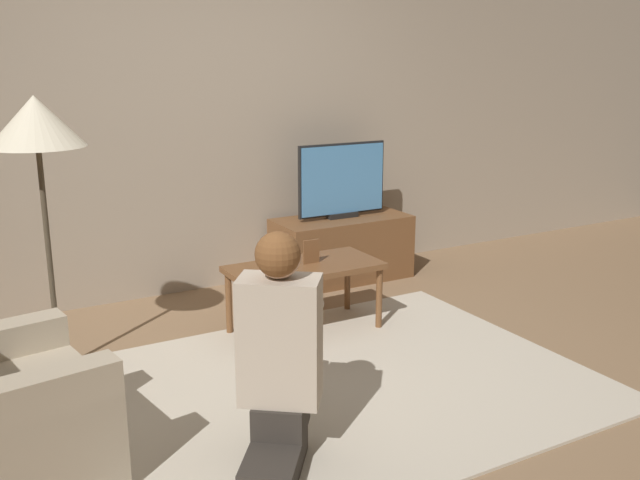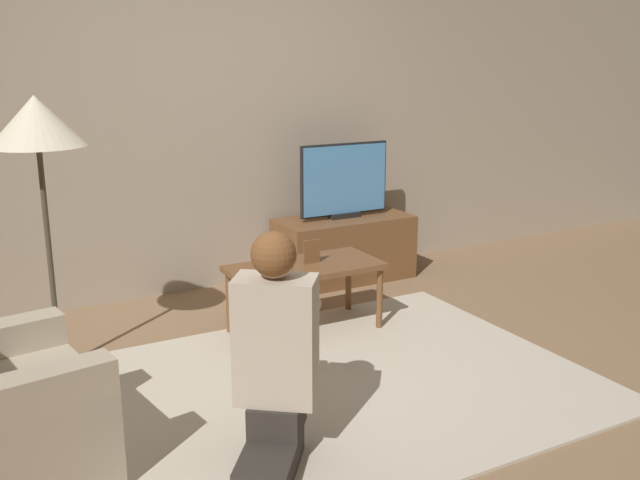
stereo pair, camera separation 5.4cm
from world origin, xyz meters
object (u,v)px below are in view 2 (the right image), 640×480
(coffee_table, at_px, (305,272))
(floor_lamp, at_px, (37,133))
(person_kneeling, at_px, (275,349))
(tv, at_px, (344,180))

(coffee_table, xyz_separation_m, floor_lamp, (-1.45, 0.18, 0.92))
(coffee_table, xyz_separation_m, person_kneeling, (-0.77, -1.23, 0.11))
(tv, xyz_separation_m, person_kneeling, (-1.54, -2.06, -0.27))
(person_kneeling, bearing_deg, floor_lamp, -27.41)
(floor_lamp, xyz_separation_m, person_kneeling, (0.68, -1.41, -0.81))
(coffee_table, height_order, floor_lamp, floor_lamp)
(coffee_table, distance_m, floor_lamp, 1.73)
(tv, distance_m, coffee_table, 1.20)
(tv, height_order, person_kneeling, tv)
(floor_lamp, bearing_deg, tv, 16.29)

